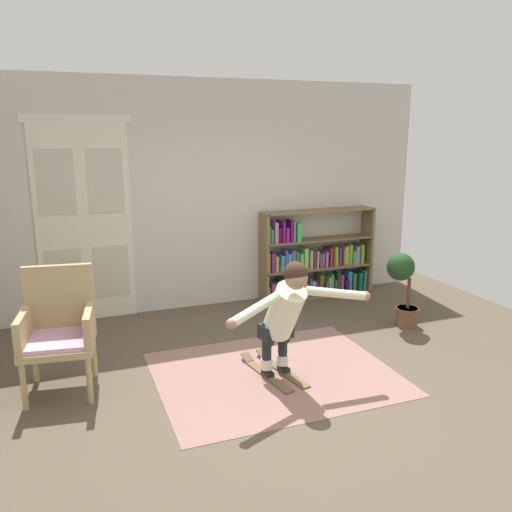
# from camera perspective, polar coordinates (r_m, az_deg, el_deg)

# --- Properties ---
(ground_plane) EXTENTS (7.20, 7.20, 0.00)m
(ground_plane) POSITION_cam_1_polar(r_m,az_deg,el_deg) (4.84, 3.65, -14.42)
(ground_plane) COLOR brown
(back_wall) EXTENTS (6.00, 0.10, 2.90)m
(back_wall) POSITION_cam_1_polar(r_m,az_deg,el_deg) (6.77, -5.32, 6.58)
(back_wall) COLOR beige
(back_wall) RESTS_ON ground
(double_door) EXTENTS (1.22, 0.05, 2.45)m
(double_door) POSITION_cam_1_polar(r_m,az_deg,el_deg) (6.51, -18.29, 3.71)
(double_door) COLOR silver
(double_door) RESTS_ON ground
(rug) EXTENTS (2.22, 1.79, 0.01)m
(rug) POSITION_cam_1_polar(r_m,az_deg,el_deg) (5.12, 2.04, -12.72)
(rug) COLOR #926A63
(rug) RESTS_ON ground
(bookshelf) EXTENTS (1.63, 0.30, 1.22)m
(bookshelf) POSITION_cam_1_polar(r_m,az_deg,el_deg) (7.27, 6.24, -0.62)
(bookshelf) COLOR brown
(bookshelf) RESTS_ON ground
(wicker_chair) EXTENTS (0.68, 0.68, 1.10)m
(wicker_chair) POSITION_cam_1_polar(r_m,az_deg,el_deg) (4.94, -20.80, -7.31)
(wicker_chair) COLOR tan
(wicker_chair) RESTS_ON ground
(potted_plant) EXTENTS (0.40, 0.38, 0.88)m
(potted_plant) POSITION_cam_1_polar(r_m,az_deg,el_deg) (6.32, 15.68, -2.21)
(potted_plant) COLOR brown
(potted_plant) RESTS_ON ground
(skis_pair) EXTENTS (0.41, 0.87, 0.07)m
(skis_pair) POSITION_cam_1_polar(r_m,az_deg,el_deg) (5.13, 1.85, -12.39)
(skis_pair) COLOR brown
(skis_pair) RESTS_ON rug
(person_skier) EXTENTS (1.47, 0.73, 1.11)m
(person_skier) POSITION_cam_1_polar(r_m,az_deg,el_deg) (4.71, 3.26, -5.92)
(person_skier) COLOR white
(person_skier) RESTS_ON skis_pair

